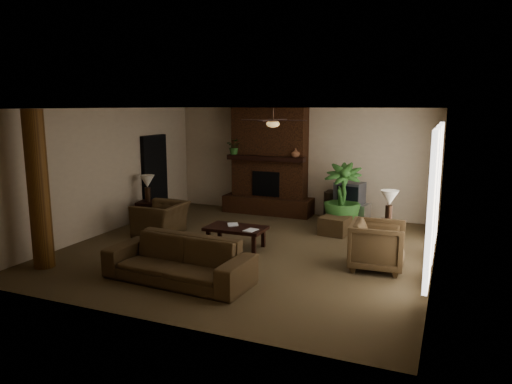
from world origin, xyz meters
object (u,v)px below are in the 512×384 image
at_px(floor_plant, 342,211).
at_px(armchair_right, 378,243).
at_px(side_table_left, 149,212).
at_px(lamp_left, 147,183).
at_px(ottoman, 335,226).
at_px(log_column, 39,190).
at_px(floor_vase, 330,202).
at_px(coffee_table, 236,230).
at_px(sofa, 178,253).
at_px(lamp_right, 389,200).
at_px(tv_stand, 351,213).
at_px(side_table_right, 388,235).
at_px(armchair_left, 161,214).

bearing_deg(floor_plant, armchair_right, -64.42).
distance_m(side_table_left, lamp_left, 0.73).
bearing_deg(floor_plant, lamp_left, -163.51).
height_order(armchair_right, ottoman, armchair_right).
bearing_deg(ottoman, log_column, -136.06).
relative_size(floor_vase, side_table_left, 1.40).
bearing_deg(coffee_table, sofa, -92.08).
bearing_deg(lamp_left, ottoman, 10.17).
distance_m(floor_plant, lamp_right, 1.79).
relative_size(tv_stand, lamp_left, 1.31).
relative_size(sofa, side_table_right, 4.48).
height_order(ottoman, side_table_left, side_table_left).
bearing_deg(tv_stand, armchair_right, -61.46).
relative_size(floor_vase, lamp_right, 1.18).
bearing_deg(coffee_table, lamp_right, 20.72).
relative_size(armchair_right, floor_plant, 0.61).
bearing_deg(side_table_right, armchair_left, -169.67).
xyz_separation_m(log_column, ottoman, (4.31, 4.15, -1.20)).
relative_size(armchair_left, tv_stand, 1.29).
distance_m(sofa, side_table_right, 4.34).
relative_size(tv_stand, floor_vase, 1.10).
bearing_deg(side_table_right, armchair_right, -90.30).
bearing_deg(armchair_left, sofa, 36.48).
bearing_deg(side_table_right, lamp_right, -82.44).
distance_m(log_column, tv_stand, 7.02).
bearing_deg(armchair_right, side_table_right, -4.17).
height_order(armchair_left, lamp_left, lamp_left).
distance_m(floor_vase, side_table_right, 2.63).
distance_m(coffee_table, floor_plant, 2.82).
xyz_separation_m(armchair_right, floor_plant, (-1.19, 2.49, -0.04)).
bearing_deg(log_column, floor_vase, 55.23).
bearing_deg(armchair_right, floor_plant, 21.70).
xyz_separation_m(floor_vase, floor_plant, (0.48, -0.87, 0.00)).
relative_size(tv_stand, floor_plant, 0.55).
xyz_separation_m(side_table_left, lamp_left, (0.00, -0.03, 0.73)).
bearing_deg(side_table_left, log_column, -87.85).
height_order(tv_stand, lamp_right, lamp_right).
xyz_separation_m(floor_plant, side_table_left, (-4.46, -1.29, -0.16)).
bearing_deg(side_table_left, lamp_left, -86.94).
xyz_separation_m(log_column, armchair_left, (0.71, 2.65, -0.92)).
relative_size(armchair_left, armchair_right, 1.17).
xyz_separation_m(tv_stand, floor_plant, (-0.09, -0.66, 0.18)).
distance_m(ottoman, floor_vase, 1.49).
height_order(coffee_table, ottoman, coffee_table).
distance_m(armchair_left, armchair_right, 4.84).
distance_m(floor_vase, side_table_left, 4.53).
bearing_deg(ottoman, coffee_table, -132.83).
bearing_deg(armchair_right, tv_stand, 15.42).
height_order(armchair_right, lamp_left, lamp_left).
relative_size(floor_vase, side_table_right, 1.40).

